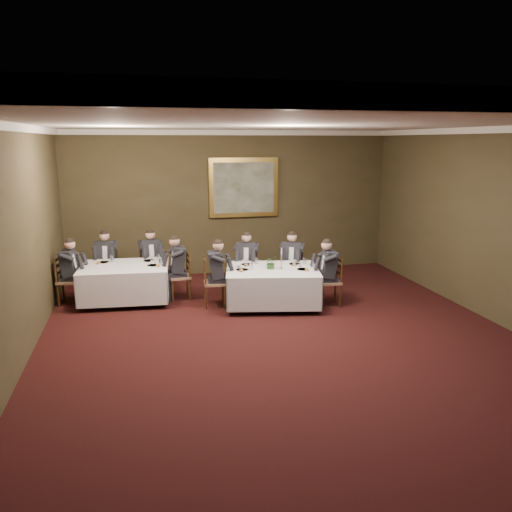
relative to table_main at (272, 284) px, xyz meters
name	(u,v)px	position (x,y,z in m)	size (l,w,h in m)	color
ground	(290,349)	(-0.28, -2.18, -0.45)	(10.00, 10.00, 0.00)	black
ceiling	(294,123)	(-0.28, -2.18, 3.05)	(8.00, 10.00, 0.10)	silver
back_wall	(232,203)	(-0.28, 2.82, 1.30)	(8.00, 0.10, 3.50)	#38321C
left_wall	(7,255)	(-4.28, -2.18, 1.30)	(0.10, 10.00, 3.50)	#38321C
crown_molding	(294,127)	(-0.28, -2.18, 2.99)	(8.00, 10.00, 0.12)	white
table_main	(272,284)	(0.00, 0.00, 0.00)	(2.08, 1.73, 0.67)	black
table_second	(125,280)	(-2.88, 0.94, 0.00)	(1.88, 1.49, 0.67)	black
chair_main_backleft	(247,279)	(-0.30, 1.02, -0.17)	(0.55, 0.54, 1.00)	#8E6748
diner_main_backleft	(247,269)	(-0.30, 1.01, 0.06)	(0.54, 0.59, 1.35)	black
chair_main_backright	(292,279)	(0.67, 0.83, -0.17)	(0.58, 0.57, 1.00)	#8E6748
diner_main_backright	(292,269)	(0.67, 0.82, 0.06)	(0.57, 0.61, 1.35)	black
chair_main_endleft	(214,292)	(-1.14, 0.23, -0.17)	(0.46, 0.48, 1.00)	#8E6748
diner_main_endleft	(215,281)	(-1.13, 0.23, 0.06)	(0.51, 0.45, 1.35)	black
chair_main_endright	(330,291)	(1.14, -0.23, -0.17)	(0.47, 0.49, 1.00)	#8E6748
diner_main_endright	(329,280)	(1.13, -0.23, 0.06)	(0.52, 0.45, 1.35)	black
chair_sec_backleft	(108,277)	(-3.28, 1.89, -0.17)	(0.49, 0.47, 1.00)	#8E6748
diner_sec_backleft	(107,268)	(-3.28, 1.88, 0.06)	(0.46, 0.53, 1.35)	black
chair_sec_backright	(151,276)	(-2.33, 1.81, -0.17)	(0.51, 0.49, 1.00)	#8E6748
diner_sec_backright	(151,266)	(-2.33, 1.80, 0.06)	(0.48, 0.54, 1.35)	black
chair_sec_endright	(181,286)	(-1.76, 0.85, -0.17)	(0.44, 0.46, 1.00)	#8E6748
diner_sec_endright	(180,275)	(-1.77, 0.85, 0.06)	(0.50, 0.44, 1.35)	black
chair_sec_endleft	(69,290)	(-4.00, 1.03, -0.17)	(0.47, 0.49, 1.00)	#8E6748
diner_sec_endleft	(69,280)	(-3.99, 1.03, 0.06)	(0.53, 0.46, 1.35)	black
centerpiece	(271,262)	(-0.03, 0.00, 0.46)	(0.25, 0.22, 0.28)	#2D5926
candlestick	(281,261)	(0.18, -0.04, 0.47)	(0.06, 0.06, 0.43)	gold
place_setting_table_main	(249,262)	(-0.36, 0.50, 0.35)	(0.33, 0.31, 0.14)	white
place_setting_table_second	(106,260)	(-3.27, 1.38, 0.35)	(0.33, 0.31, 0.14)	white
painting	(244,188)	(0.00, 2.75, 1.68)	(1.72, 0.09, 1.45)	#DDC051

